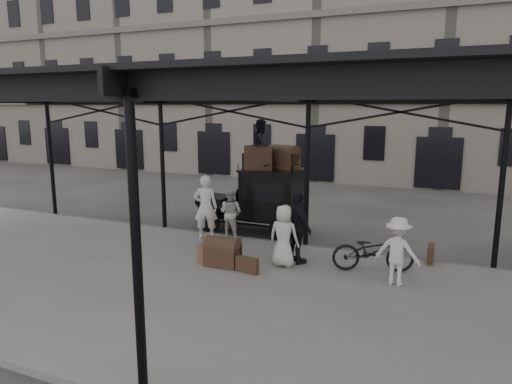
# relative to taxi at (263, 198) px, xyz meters

# --- Properties ---
(ground) EXTENTS (120.00, 120.00, 0.00)m
(ground) POSITION_rel_taxi_xyz_m (1.85, -3.18, -1.20)
(ground) COLOR #383533
(ground) RESTS_ON ground
(platform) EXTENTS (28.00, 8.00, 0.15)m
(platform) POSITION_rel_taxi_xyz_m (1.85, -5.18, -1.13)
(platform) COLOR slate
(platform) RESTS_ON ground
(canopy) EXTENTS (22.50, 9.00, 4.74)m
(canopy) POSITION_rel_taxi_xyz_m (1.85, -4.90, 3.39)
(canopy) COLOR black
(canopy) RESTS_ON ground
(building_frontage) EXTENTS (64.00, 8.00, 14.00)m
(building_frontage) POSITION_rel_taxi_xyz_m (1.85, 14.82, 5.80)
(building_frontage) COLOR slate
(building_frontage) RESTS_ON ground
(taxi) EXTENTS (3.65, 1.55, 2.18)m
(taxi) POSITION_rel_taxi_xyz_m (0.00, 0.00, 0.00)
(taxi) COLOR black
(taxi) RESTS_ON ground
(porter_left) EXTENTS (0.85, 0.70, 2.00)m
(porter_left) POSITION_rel_taxi_xyz_m (-1.16, -1.83, -0.05)
(porter_left) COLOR silver
(porter_left) RESTS_ON platform
(porter_midleft) EXTENTS (0.82, 0.67, 1.58)m
(porter_midleft) POSITION_rel_taxi_xyz_m (-0.53, -1.38, -0.26)
(porter_midleft) COLOR beige
(porter_midleft) RESTS_ON platform
(porter_centre) EXTENTS (0.80, 0.54, 1.60)m
(porter_centre) POSITION_rel_taxi_xyz_m (1.88, -3.18, -0.25)
(porter_centre) COLOR beige
(porter_centre) RESTS_ON platform
(porter_official) EXTENTS (1.17, 1.03, 1.89)m
(porter_official) POSITION_rel_taxi_xyz_m (2.12, -2.83, -0.11)
(porter_official) COLOR black
(porter_official) RESTS_ON platform
(porter_right) EXTENTS (1.11, 0.74, 1.59)m
(porter_right) POSITION_rel_taxi_xyz_m (4.69, -3.34, -0.26)
(porter_right) COLOR silver
(porter_right) RESTS_ON platform
(bicycle) EXTENTS (2.11, 1.28, 1.05)m
(bicycle) POSITION_rel_taxi_xyz_m (4.05, -2.67, -0.53)
(bicycle) COLOR black
(bicycle) RESTS_ON platform
(porter_roof) EXTENTS (0.70, 0.85, 1.61)m
(porter_roof) POSITION_rel_taxi_xyz_m (-0.03, -0.10, 1.78)
(porter_roof) COLOR black
(porter_roof) RESTS_ON taxi
(steamer_trunk_roof_near) EXTENTS (1.03, 0.84, 0.65)m
(steamer_trunk_roof_near) POSITION_rel_taxi_xyz_m (-0.08, -0.25, 1.30)
(steamer_trunk_roof_near) COLOR #4D3423
(steamer_trunk_roof_near) RESTS_ON taxi
(steamer_trunk_roof_far) EXTENTS (1.03, 0.82, 0.66)m
(steamer_trunk_roof_far) POSITION_rel_taxi_xyz_m (0.67, 0.20, 1.31)
(steamer_trunk_roof_far) COLOR #4D3423
(steamer_trunk_roof_far) RESTS_ON taxi
(steamer_trunk_platform) EXTENTS (0.88, 0.55, 0.64)m
(steamer_trunk_platform) POSITION_rel_taxi_xyz_m (0.44, -3.80, -0.73)
(steamer_trunk_platform) COLOR #4D3423
(steamer_trunk_platform) RESTS_ON platform
(wicker_hamper) EXTENTS (0.64, 0.50, 0.50)m
(wicker_hamper) POSITION_rel_taxi_xyz_m (0.09, -3.76, -0.80)
(wicker_hamper) COLOR #8C6140
(wicker_hamper) RESTS_ON platform
(suitcase_upright) EXTENTS (0.15, 0.60, 0.45)m
(suitcase_upright) POSITION_rel_taxi_xyz_m (5.34, -1.38, -0.83)
(suitcase_upright) COLOR #4D3423
(suitcase_upright) RESTS_ON platform
(suitcase_flat) EXTENTS (0.61, 0.23, 0.40)m
(suitcase_flat) POSITION_rel_taxi_xyz_m (1.23, -4.01, -0.85)
(suitcase_flat) COLOR #4D3423
(suitcase_flat) RESTS_ON platform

